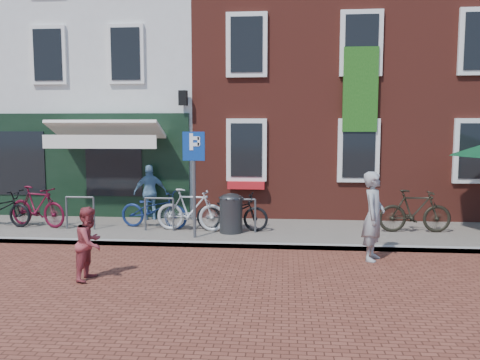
# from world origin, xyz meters

# --- Properties ---
(ground) EXTENTS (80.00, 80.00, 0.00)m
(ground) POSITION_xyz_m (0.00, 0.00, 0.00)
(ground) COLOR brown
(sidewalk) EXTENTS (24.00, 3.00, 0.10)m
(sidewalk) POSITION_xyz_m (1.00, 1.50, 0.05)
(sidewalk) COLOR slate
(sidewalk) RESTS_ON ground
(building_stucco) EXTENTS (8.00, 8.00, 9.00)m
(building_stucco) POSITION_xyz_m (-5.00, 7.00, 4.50)
(building_stucco) COLOR silver
(building_stucco) RESTS_ON ground
(building_brick_mid) EXTENTS (6.00, 8.00, 10.00)m
(building_brick_mid) POSITION_xyz_m (2.00, 7.00, 5.00)
(building_brick_mid) COLOR maroon
(building_brick_mid) RESTS_ON ground
(litter_bin) EXTENTS (0.55, 0.55, 1.01)m
(litter_bin) POSITION_xyz_m (0.27, 1.14, 0.62)
(litter_bin) COLOR #323334
(litter_bin) RESTS_ON sidewalk
(parking_sign) EXTENTS (0.50, 0.08, 2.43)m
(parking_sign) POSITION_xyz_m (-0.50, 0.52, 1.77)
(parking_sign) COLOR #4C4C4F
(parking_sign) RESTS_ON sidewalk
(woman) EXTENTS (0.63, 0.75, 1.77)m
(woman) POSITION_xyz_m (3.31, -0.68, 0.88)
(woman) COLOR gray
(woman) RESTS_ON ground
(boy) EXTENTS (0.56, 0.67, 1.27)m
(boy) POSITION_xyz_m (-1.80, -2.42, 0.64)
(boy) COLOR #9A373D
(boy) RESTS_ON ground
(cafe_person) EXTENTS (0.95, 0.64, 1.50)m
(cafe_person) POSITION_xyz_m (-2.10, 2.60, 0.85)
(cafe_person) COLOR #6993B6
(cafe_person) RESTS_ON sidewalk
(bicycle_0) EXTENTS (1.85, 0.88, 0.93)m
(bicycle_0) POSITION_xyz_m (-5.70, 1.38, 0.57)
(bicycle_0) COLOR black
(bicycle_0) RESTS_ON sidewalk
(bicycle_1) EXTENTS (1.79, 0.96, 1.03)m
(bicycle_1) POSITION_xyz_m (-4.71, 1.40, 0.62)
(bicycle_1) COLOR #4C091B
(bicycle_1) RESTS_ON sidewalk
(bicycle_2) EXTENTS (1.85, 0.91, 0.93)m
(bicycle_2) POSITION_xyz_m (-1.71, 1.52, 0.57)
(bicycle_2) COLOR #11214F
(bicycle_2) RESTS_ON sidewalk
(bicycle_3) EXTENTS (1.75, 0.61, 1.03)m
(bicycle_3) POSITION_xyz_m (-0.72, 1.25, 0.62)
(bicycle_3) COLOR #B2B2B4
(bicycle_3) RESTS_ON sidewalk
(bicycle_4) EXTENTS (1.82, 0.76, 0.93)m
(bicycle_4) POSITION_xyz_m (0.27, 1.39, 0.57)
(bicycle_4) COLOR black
(bicycle_4) RESTS_ON sidewalk
(bicycle_5) EXTENTS (1.74, 0.55, 1.03)m
(bicycle_5) POSITION_xyz_m (4.67, 1.57, 0.62)
(bicycle_5) COLOR black
(bicycle_5) RESTS_ON sidewalk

